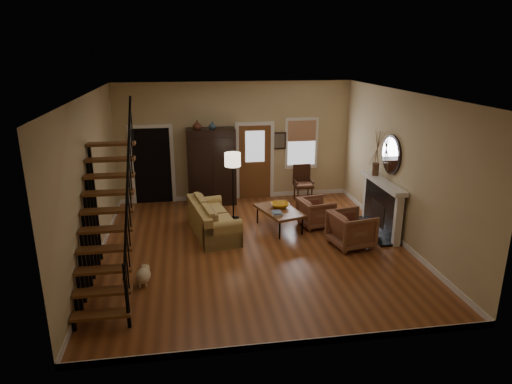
{
  "coord_description": "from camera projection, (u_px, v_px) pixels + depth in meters",
  "views": [
    {
      "loc": [
        -1.38,
        -8.97,
        4.17
      ],
      "look_at": [
        0.1,
        0.4,
        1.15
      ],
      "focal_mm": 32.0,
      "sensor_mm": 36.0,
      "label": 1
    }
  ],
  "objects": [
    {
      "name": "floor_lamp",
      "position": [
        233.0,
        187.0,
        11.3
      ],
      "size": [
        0.49,
        0.49,
        1.73
      ],
      "primitive_type": null,
      "rotation": [
        0.0,
        0.0,
        -0.28
      ],
      "color": "black",
      "rests_on": "ground"
    },
    {
      "name": "armchair_left",
      "position": [
        352.0,
        229.0,
        9.91
      ],
      "size": [
        1.0,
        0.98,
        0.78
      ],
      "primitive_type": "imported",
      "rotation": [
        0.0,
        0.0,
        1.77
      ],
      "color": "brown",
      "rests_on": "ground"
    },
    {
      "name": "fireplace",
      "position": [
        383.0,
        201.0,
        10.62
      ],
      "size": [
        0.33,
        1.95,
        2.3
      ],
      "color": "black",
      "rests_on": "ground"
    },
    {
      "name": "sofa",
      "position": [
        213.0,
        219.0,
        10.55
      ],
      "size": [
        1.17,
        2.07,
        0.73
      ],
      "primitive_type": null,
      "rotation": [
        0.0,
        0.0,
        0.18
      ],
      "color": "tan",
      "rests_on": "ground"
    },
    {
      "name": "staircase",
      "position": [
        105.0,
        205.0,
        7.79
      ],
      "size": [
        0.94,
        2.8,
        3.2
      ],
      "primitive_type": null,
      "color": "brown",
      "rests_on": "ground"
    },
    {
      "name": "room",
      "position": [
        226.0,
        162.0,
        11.05
      ],
      "size": [
        7.0,
        7.33,
        3.3
      ],
      "color": "brown",
      "rests_on": "ground"
    },
    {
      "name": "books",
      "position": [
        277.0,
        213.0,
        10.51
      ],
      "size": [
        0.24,
        0.32,
        0.06
      ],
      "primitive_type": null,
      "color": "beige",
      "rests_on": "coffee_table"
    },
    {
      "name": "side_chair",
      "position": [
        303.0,
        184.0,
        12.81
      ],
      "size": [
        0.54,
        0.54,
        1.02
      ],
      "primitive_type": null,
      "color": "#371D11",
      "rests_on": "ground"
    },
    {
      "name": "dog",
      "position": [
        143.0,
        277.0,
        8.33
      ],
      "size": [
        0.31,
        0.47,
        0.33
      ],
      "primitive_type": null,
      "rotation": [
        0.0,
        0.0,
        -0.09
      ],
      "color": "beige",
      "rests_on": "ground"
    },
    {
      "name": "coffee_table",
      "position": [
        279.0,
        219.0,
        10.9
      ],
      "size": [
        1.1,
        1.45,
        0.49
      ],
      "primitive_type": null,
      "rotation": [
        0.0,
        0.0,
        0.31
      ],
      "color": "brown",
      "rests_on": "ground"
    },
    {
      "name": "armoire",
      "position": [
        211.0,
        167.0,
        12.46
      ],
      "size": [
        1.3,
        0.6,
        2.1
      ],
      "primitive_type": null,
      "color": "black",
      "rests_on": "ground"
    },
    {
      "name": "armchair_right",
      "position": [
        316.0,
        212.0,
        11.05
      ],
      "size": [
        0.88,
        0.87,
        0.69
      ],
      "primitive_type": "imported",
      "rotation": [
        0.0,
        0.0,
        1.75
      ],
      "color": "brown",
      "rests_on": "ground"
    },
    {
      "name": "vase_a",
      "position": [
        197.0,
        125.0,
        11.95
      ],
      "size": [
        0.24,
        0.24,
        0.25
      ],
      "primitive_type": "imported",
      "color": "#4C2619",
      "rests_on": "armoire"
    },
    {
      "name": "vase_b",
      "position": [
        212.0,
        125.0,
        12.02
      ],
      "size": [
        0.2,
        0.2,
        0.21
      ],
      "primitive_type": "imported",
      "color": "#334C60",
      "rests_on": "armoire"
    },
    {
      "name": "bowl",
      "position": [
        280.0,
        205.0,
        10.95
      ],
      "size": [
        0.44,
        0.44,
        0.11
      ],
      "primitive_type": "imported",
      "color": "orange",
      "rests_on": "coffee_table"
    }
  ]
}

